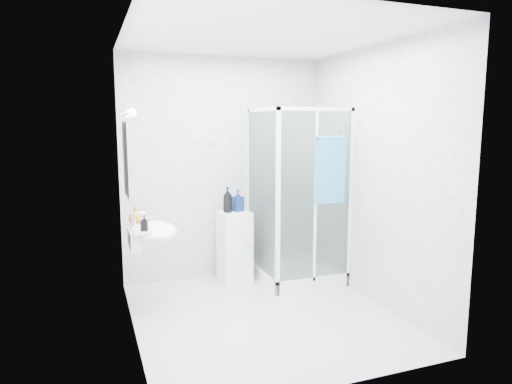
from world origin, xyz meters
name	(u,v)px	position (x,y,z in m)	size (l,w,h in m)	color
room	(264,181)	(0.00, 0.00, 1.30)	(2.40, 2.60, 2.60)	silver
shower_enclosure	(294,244)	(0.67, 0.77, 0.45)	(0.90, 0.95, 2.00)	white
wall_basin	(151,233)	(-0.99, 0.45, 0.80)	(0.46, 0.56, 0.35)	white
mirror	(126,160)	(-1.19, 0.45, 1.50)	(0.02, 0.60, 0.70)	white
vanity_lights	(130,113)	(-1.14, 0.45, 1.92)	(0.10, 0.40, 0.08)	silver
wall_hooks	(204,142)	(-0.25, 1.26, 1.62)	(0.23, 0.06, 0.03)	silver
storage_cabinet	(235,247)	(0.04, 1.04, 0.41)	(0.35, 0.37, 0.83)	white
hand_towel	(331,168)	(0.90, 0.36, 1.36)	(0.34, 0.05, 0.72)	teal
shampoo_bottle_a	(228,200)	(-0.04, 1.04, 0.97)	(0.11, 0.11, 0.29)	black
shampoo_bottle_b	(238,201)	(0.09, 1.06, 0.95)	(0.11, 0.11, 0.25)	navy
soap_dispenser_orange	(135,215)	(-1.11, 0.61, 0.94)	(0.13, 0.13, 0.16)	#AF5E14
soap_dispenser_black	(144,223)	(-1.06, 0.27, 0.93)	(0.06, 0.07, 0.14)	black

